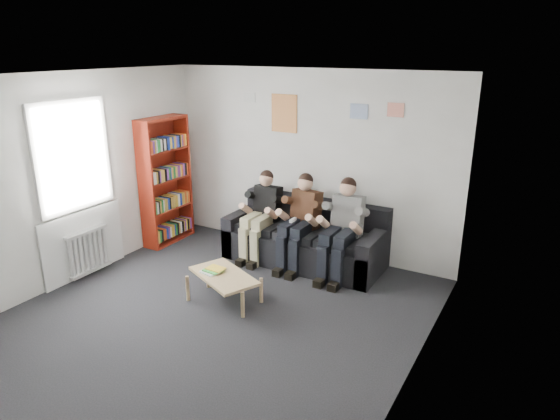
% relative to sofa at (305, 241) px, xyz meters
% --- Properties ---
extents(room_shell, '(5.00, 5.00, 5.00)m').
position_rel_sofa_xyz_m(room_shell, '(-0.19, -2.07, 1.04)').
color(room_shell, black).
rests_on(room_shell, ground).
extents(sofa, '(2.26, 0.93, 0.87)m').
position_rel_sofa_xyz_m(sofa, '(0.00, 0.00, 0.00)').
color(sofa, black).
rests_on(sofa, ground).
extents(bookshelf, '(0.30, 0.89, 1.98)m').
position_rel_sofa_xyz_m(bookshelf, '(-2.26, -0.36, 0.67)').
color(bookshelf, maroon).
rests_on(bookshelf, ground).
extents(coffee_table, '(0.90, 0.49, 0.36)m').
position_rel_sofa_xyz_m(coffee_table, '(-0.31, -1.57, 0.00)').
color(coffee_table, tan).
rests_on(coffee_table, ground).
extents(game_cases, '(0.26, 0.22, 0.05)m').
position_rel_sofa_xyz_m(game_cases, '(-0.47, -1.58, 0.07)').
color(game_cases, silver).
rests_on(game_cases, coffee_table).
extents(person_left, '(0.38, 0.81, 1.29)m').
position_rel_sofa_xyz_m(person_left, '(-0.63, -0.20, 0.34)').
color(person_left, black).
rests_on(person_left, sofa).
extents(person_middle, '(0.39, 0.84, 1.32)m').
position_rel_sofa_xyz_m(person_middle, '(-0.00, -0.20, 0.35)').
color(person_middle, '#542D1C').
rests_on(person_middle, sofa).
extents(person_right, '(0.40, 0.87, 1.34)m').
position_rel_sofa_xyz_m(person_right, '(0.63, -0.20, 0.36)').
color(person_right, silver).
rests_on(person_right, sofa).
extents(radiator, '(0.10, 0.64, 0.60)m').
position_rel_sofa_xyz_m(radiator, '(-2.34, -1.87, 0.04)').
color(radiator, white).
rests_on(radiator, ground).
extents(window, '(0.05, 1.30, 2.36)m').
position_rel_sofa_xyz_m(window, '(-2.41, -1.87, 0.71)').
color(window, white).
rests_on(window, room_shell).
extents(poster_large, '(0.42, 0.01, 0.55)m').
position_rel_sofa_xyz_m(poster_large, '(-0.59, 0.42, 1.74)').
color(poster_large, gold).
rests_on(poster_large, room_shell).
extents(poster_blue, '(0.25, 0.01, 0.20)m').
position_rel_sofa_xyz_m(poster_blue, '(0.56, 0.42, 1.84)').
color(poster_blue, '#3872C0').
rests_on(poster_blue, room_shell).
extents(poster_pink, '(0.22, 0.01, 0.18)m').
position_rel_sofa_xyz_m(poster_pink, '(1.06, 0.42, 1.89)').
color(poster_pink, '#C03C83').
rests_on(poster_pink, room_shell).
extents(poster_sign, '(0.20, 0.01, 0.14)m').
position_rel_sofa_xyz_m(poster_sign, '(-1.19, 0.42, 1.94)').
color(poster_sign, silver).
rests_on(poster_sign, room_shell).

